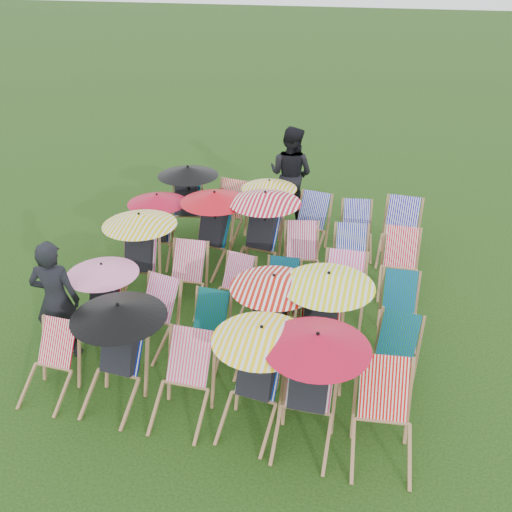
% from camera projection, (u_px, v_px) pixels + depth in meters
% --- Properties ---
extents(ground, '(100.00, 100.00, 0.00)m').
position_uv_depth(ground, '(256.00, 315.00, 8.58)').
color(ground, black).
rests_on(ground, ground).
extents(deckchair_0, '(0.60, 0.81, 0.86)m').
position_uv_depth(deckchair_0, '(48.00, 365.00, 6.90)').
color(deckchair_0, '#9B7048').
rests_on(deckchair_0, ground).
extents(deckchair_1, '(1.11, 1.17, 1.32)m').
position_uv_depth(deckchair_1, '(116.00, 353.00, 6.68)').
color(deckchair_1, '#9B7048').
rests_on(deckchair_1, ground).
extents(deckchair_2, '(0.64, 0.89, 0.96)m').
position_uv_depth(deckchair_2, '(182.00, 383.00, 6.55)').
color(deckchair_2, '#9B7048').
rests_on(deckchair_2, ground).
extents(deckchair_3, '(1.10, 1.16, 1.31)m').
position_uv_depth(deckchair_3, '(255.00, 377.00, 6.32)').
color(deckchair_3, '#9B7048').
rests_on(deckchair_3, ground).
extents(deckchair_4, '(1.15, 1.19, 1.37)m').
position_uv_depth(deckchair_4, '(309.00, 388.00, 6.12)').
color(deckchair_4, '#9B7048').
rests_on(deckchair_4, ground).
extents(deckchair_5, '(0.76, 0.98, 1.00)m').
position_uv_depth(deckchair_5, '(383.00, 419.00, 6.01)').
color(deckchair_5, '#9B7048').
rests_on(deckchair_5, ground).
extents(deckchair_6, '(0.98, 1.03, 1.16)m').
position_uv_depth(deckchair_6, '(100.00, 301.00, 7.81)').
color(deckchair_6, '#9B7048').
rests_on(deckchair_6, ground).
extents(deckchair_7, '(0.75, 0.93, 0.90)m').
position_uv_depth(deckchair_7, '(151.00, 317.00, 7.75)').
color(deckchair_7, '#9B7048').
rests_on(deckchair_7, ground).
extents(deckchair_8, '(0.59, 0.80, 0.84)m').
position_uv_depth(deckchair_8, '(206.00, 330.00, 7.54)').
color(deckchair_8, '#9B7048').
rests_on(deckchair_8, ground).
extents(deckchair_9, '(1.11, 1.16, 1.31)m').
position_uv_depth(deckchair_9, '(268.00, 321.00, 7.27)').
color(deckchair_9, '#9B7048').
rests_on(deckchair_9, ground).
extents(deckchair_10, '(1.17, 1.25, 1.39)m').
position_uv_depth(deckchair_10, '(322.00, 322.00, 7.17)').
color(deckchair_10, '#9B7048').
rests_on(deckchair_10, ground).
extents(deckchair_11, '(0.72, 0.90, 0.89)m').
position_uv_depth(deckchair_11, '(393.00, 358.00, 7.00)').
color(deckchair_11, '#9B7048').
rests_on(deckchair_11, ground).
extents(deckchair_12, '(1.14, 1.23, 1.35)m').
position_uv_depth(deckchair_12, '(138.00, 254.00, 8.79)').
color(deckchair_12, '#9B7048').
rests_on(deckchair_12, ground).
extents(deckchair_13, '(0.64, 0.87, 0.93)m').
position_uv_depth(deckchair_13, '(184.00, 279.00, 8.63)').
color(deckchair_13, '#9B7048').
rests_on(deckchair_13, ground).
extents(deckchair_14, '(0.66, 0.83, 0.81)m').
position_uv_depth(deckchair_14, '(232.00, 288.00, 8.50)').
color(deckchair_14, '#9B7048').
rests_on(deckchair_14, ground).
extents(deckchair_15, '(0.59, 0.80, 0.84)m').
position_uv_depth(deckchair_15, '(280.00, 294.00, 8.34)').
color(deckchair_15, '#9B7048').
rests_on(deckchair_15, ground).
extents(deckchair_16, '(0.68, 0.94, 1.01)m').
position_uv_depth(deckchair_16, '(342.00, 295.00, 8.15)').
color(deckchair_16, '#9B7048').
rests_on(deckchair_16, ground).
extents(deckchair_17, '(0.60, 0.82, 0.86)m').
position_uv_depth(deckchair_17, '(399.00, 310.00, 7.95)').
color(deckchair_17, '#9B7048').
rests_on(deckchair_17, ground).
extents(deckchair_18, '(1.02, 1.10, 1.21)m').
position_uv_depth(deckchair_18, '(156.00, 227.00, 9.81)').
color(deckchair_18, '#9B7048').
rests_on(deckchair_18, ground).
extents(deckchair_19, '(1.14, 1.22, 1.35)m').
position_uv_depth(deckchair_19, '(210.00, 229.00, 9.57)').
color(deckchair_19, '#9B7048').
rests_on(deckchair_19, ground).
extents(deckchair_20, '(1.19, 1.26, 1.41)m').
position_uv_depth(deckchair_20, '(260.00, 231.00, 9.42)').
color(deckchair_20, '#9B7048').
rests_on(deckchair_20, ground).
extents(deckchair_21, '(0.77, 0.95, 0.92)m').
position_uv_depth(deckchair_21, '(302.00, 257.00, 9.24)').
color(deckchair_21, '#9B7048').
rests_on(deckchair_21, ground).
extents(deckchair_22, '(0.70, 0.91, 0.92)m').
position_uv_depth(deckchair_22, '(350.00, 259.00, 9.17)').
color(deckchair_22, '#9B7048').
rests_on(deckchair_22, ground).
extents(deckchair_23, '(0.64, 0.89, 0.95)m').
position_uv_depth(deckchair_23, '(400.00, 265.00, 8.98)').
color(deckchair_23, '#9B7048').
rests_on(deckchair_23, ground).
extents(deckchair_24, '(1.13, 1.23, 1.34)m').
position_uv_depth(deckchair_24, '(186.00, 200.00, 10.67)').
color(deckchair_24, '#9B7048').
rests_on(deckchair_24, ground).
extents(deckchair_25, '(0.81, 1.03, 1.01)m').
position_uv_depth(deckchair_25, '(226.00, 213.00, 10.65)').
color(deckchair_25, '#9B7048').
rests_on(deckchair_25, ground).
extents(deckchair_26, '(1.01, 1.05, 1.20)m').
position_uv_depth(deckchair_26, '(266.00, 211.00, 10.42)').
color(deckchair_26, '#9B7048').
rests_on(deckchair_26, ground).
extents(deckchair_27, '(0.79, 0.99, 0.97)m').
position_uv_depth(deckchair_27, '(308.00, 225.00, 10.24)').
color(deckchair_27, '#9B7048').
rests_on(deckchair_27, ground).
extents(deckchair_28, '(0.70, 0.90, 0.89)m').
position_uv_depth(deckchair_28, '(356.00, 231.00, 10.13)').
color(deckchair_28, '#9B7048').
rests_on(deckchair_28, ground).
extents(deckchair_29, '(0.74, 0.99, 1.03)m').
position_uv_depth(deckchair_29, '(400.00, 233.00, 9.88)').
color(deckchair_29, '#9B7048').
rests_on(deckchair_29, ground).
extents(person_left, '(0.69, 0.52, 1.71)m').
position_uv_depth(person_left, '(56.00, 300.00, 7.39)').
color(person_left, black).
rests_on(person_left, ground).
extents(person_rear, '(1.10, 0.97, 1.91)m').
position_uv_depth(person_rear, '(291.00, 174.00, 11.17)').
color(person_rear, black).
rests_on(person_rear, ground).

